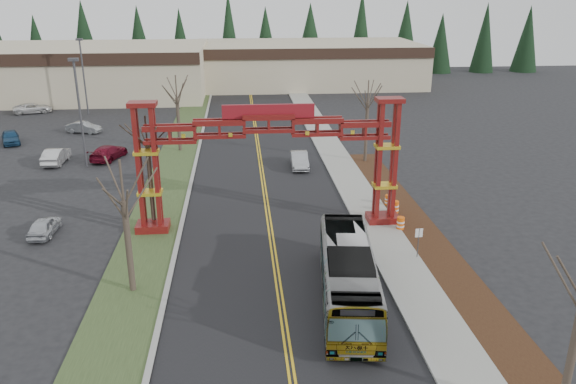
{
  "coord_description": "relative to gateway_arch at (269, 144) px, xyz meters",
  "views": [
    {
      "loc": [
        -1.92,
        -17.94,
        15.6
      ],
      "look_at": [
        0.93,
        14.1,
        3.95
      ],
      "focal_mm": 35.0,
      "sensor_mm": 36.0,
      "label": 1
    }
  ],
  "objects": [
    {
      "name": "parked_car_far_b",
      "position": [
        -29.26,
        40.78,
        -5.31
      ],
      "size": [
        5.29,
        3.66,
        1.34
      ],
      "primitive_type": "imported",
      "rotation": [
        0.0,
        0.0,
        1.9
      ],
      "color": "white",
      "rests_on": "ground"
    },
    {
      "name": "barrel_mid",
      "position": [
        9.3,
        1.5,
        -5.47
      ],
      "size": [
        0.55,
        0.55,
        1.02
      ],
      "color": "#F35D0D",
      "rests_on": "ground"
    },
    {
      "name": "bare_tree_median_far",
      "position": [
        -8.0,
        20.31,
        -0.54
      ],
      "size": [
        3.36,
        3.36,
        7.69
      ],
      "color": "#382D26",
      "rests_on": "ground"
    },
    {
      "name": "light_pole_far",
      "position": [
        -21.77,
        39.43,
        -0.35
      ],
      "size": [
        0.84,
        0.42,
        9.73
      ],
      "color": "#3F3F44",
      "rests_on": "ground"
    },
    {
      "name": "sidewalk_right",
      "position": [
        7.6,
        7.0,
        -5.91
      ],
      "size": [
        2.6,
        110.0,
        0.14
      ],
      "primitive_type": "cube",
      "color": "gray",
      "rests_on": "ground"
    },
    {
      "name": "barrel_north",
      "position": [
        9.21,
        3.16,
        -5.54
      ],
      "size": [
        0.48,
        0.48,
        0.89
      ],
      "color": "#F35D0D",
      "rests_on": "ground"
    },
    {
      "name": "curb_right",
      "position": [
        6.15,
        7.0,
        -5.91
      ],
      "size": [
        0.3,
        110.0,
        0.15
      ],
      "primitive_type": "cube",
      "color": "#9F9F9A",
      "rests_on": "ground"
    },
    {
      "name": "lane_line_right",
      "position": [
        0.12,
        7.0,
        -5.96
      ],
      "size": [
        0.12,
        100.0,
        0.01
      ],
      "primitive_type": "cube",
      "color": "gold",
      "rests_on": "road"
    },
    {
      "name": "grass_median",
      "position": [
        -8.0,
        7.0,
        -5.94
      ],
      "size": [
        4.0,
        110.0,
        0.08
      ],
      "primitive_type": "cube",
      "color": "#324522",
      "rests_on": "ground"
    },
    {
      "name": "parked_car_mid_a",
      "position": [
        -14.63,
        17.83,
        -5.28
      ],
      "size": [
        3.32,
        5.23,
        1.41
      ],
      "primitive_type": "imported",
      "rotation": [
        0.0,
        0.0,
        2.84
      ],
      "color": "maroon",
      "rests_on": "ground"
    },
    {
      "name": "parked_car_near_b",
      "position": [
        -19.31,
        16.92,
        -5.24
      ],
      "size": [
        1.63,
        4.53,
        1.49
      ],
      "primitive_type": "imported",
      "rotation": [
        0.0,
        0.0,
        3.13
      ],
      "color": "silver",
      "rests_on": "ground"
    },
    {
      "name": "bare_tree_median_mid",
      "position": [
        -8.0,
        0.58,
        -0.12
      ],
      "size": [
        3.0,
        3.0,
        7.89
      ],
      "color": "#382D26",
      "rests_on": "ground"
    },
    {
      "name": "transit_bus",
      "position": [
        3.5,
        -10.31,
        -4.43
      ],
      "size": [
        3.93,
        11.39,
        3.11
      ],
      "primitive_type": "imported",
      "rotation": [
        0.0,
        0.0,
        -0.12
      ],
      "color": "#B3B6BB",
      "rests_on": "ground"
    },
    {
      "name": "lane_line_left",
      "position": [
        -0.12,
        7.0,
        -5.96
      ],
      "size": [
        0.12,
        100.0,
        0.01
      ],
      "primitive_type": "cube",
      "color": "gold",
      "rests_on": "road"
    },
    {
      "name": "bare_tree_median_near",
      "position": [
        -8.0,
        -8.15,
        -0.76
      ],
      "size": [
        3.42,
        3.42,
        7.51
      ],
      "color": "#382D26",
      "rests_on": "ground"
    },
    {
      "name": "parked_car_near_a",
      "position": [
        -15.17,
        0.0,
        -5.37
      ],
      "size": [
        1.54,
        3.65,
        1.23
      ],
      "primitive_type": "imported",
      "rotation": [
        0.0,
        0.0,
        3.12
      ],
      "color": "silver",
      "rests_on": "ground"
    },
    {
      "name": "parked_car_mid_b",
      "position": [
        -26.32,
        24.8,
        -5.27
      ],
      "size": [
        3.18,
        4.52,
        1.43
      ],
      "primitive_type": "imported",
      "rotation": [
        0.0,
        0.0,
        0.4
      ],
      "color": "navy",
      "rests_on": "ground"
    },
    {
      "name": "silver_sedan",
      "position": [
        3.54,
        13.58,
        -5.27
      ],
      "size": [
        1.64,
        4.38,
        1.43
      ],
      "primitive_type": "imported",
      "rotation": [
        0.0,
        0.0,
        -0.03
      ],
      "color": "#A5A8AD",
      "rests_on": "ground"
    },
    {
      "name": "light_pole_near",
      "position": [
        -16.2,
        15.54,
        -0.23
      ],
      "size": [
        0.86,
        0.43,
        9.94
      ],
      "color": "#3F3F44",
      "rests_on": "ground"
    },
    {
      "name": "curb_left",
      "position": [
        -6.15,
        7.0,
        -5.91
      ],
      "size": [
        0.3,
        110.0,
        0.15
      ],
      "primitive_type": "cube",
      "color": "#9F9F9A",
      "rests_on": "ground"
    },
    {
      "name": "gateway_arch",
      "position": [
        0.0,
        0.0,
        0.0
      ],
      "size": [
        18.2,
        1.6,
        8.9
      ],
      "color": "#5B0C10",
      "rests_on": "ground"
    },
    {
      "name": "barrel_south",
      "position": [
        8.88,
        -1.44,
        -5.49
      ],
      "size": [
        0.53,
        0.53,
        0.98
      ],
      "color": "#F35D0D",
      "rests_on": "ground"
    },
    {
      "name": "conifer_treeline",
      "position": [
        0.25,
        74.0,
        0.5
      ],
      "size": [
        116.1,
        5.6,
        13.0
      ],
      "color": "black",
      "rests_on": "ground"
    },
    {
      "name": "retail_building_east",
      "position": [
        10.0,
        61.95,
        -2.47
      ],
      "size": [
        38.0,
        20.3,
        7.0
      ],
      "color": "#BDB190",
      "rests_on": "ground"
    },
    {
      "name": "parked_car_far_a",
      "position": [
        -19.73,
        28.97,
        -5.33
      ],
      "size": [
        4.17,
        2.47,
        1.3
      ],
      "primitive_type": "imported",
      "rotation": [
        0.0,
        0.0,
        1.27
      ],
      "color": "#919598",
      "rests_on": "ground"
    },
    {
      "name": "road",
      "position": [
        -0.0,
        7.0,
        -5.97
      ],
      "size": [
        12.0,
        110.0,
        0.02
      ],
      "primitive_type": "cube",
      "color": "black",
      "rests_on": "ground"
    },
    {
      "name": "landscape_strip",
      "position": [
        10.2,
        -8.0,
        -5.92
      ],
      "size": [
        2.6,
        50.0,
        0.12
      ],
      "primitive_type": "cube",
      "color": "black",
      "rests_on": "ground"
    },
    {
      "name": "street_sign",
      "position": [
        8.71,
        -5.78,
        -4.53
      ],
      "size": [
        0.46,
        0.06,
        2.02
      ],
      "color": "#3F3F44",
      "rests_on": "ground"
    },
    {
      "name": "retail_building_west",
      "position": [
        -30.0,
        53.96,
        -2.22
      ],
      "size": [
        46.0,
        22.3,
        7.5
      ],
      "color": "#BDB190",
      "rests_on": "ground"
    },
    {
      "name": "bare_tree_right_far",
      "position": [
        10.0,
        14.79,
        -0.27
      ],
      "size": [
        3.07,
        3.07,
        7.78
      ],
      "color": "#382D26",
      "rests_on": "ground"
    }
  ]
}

